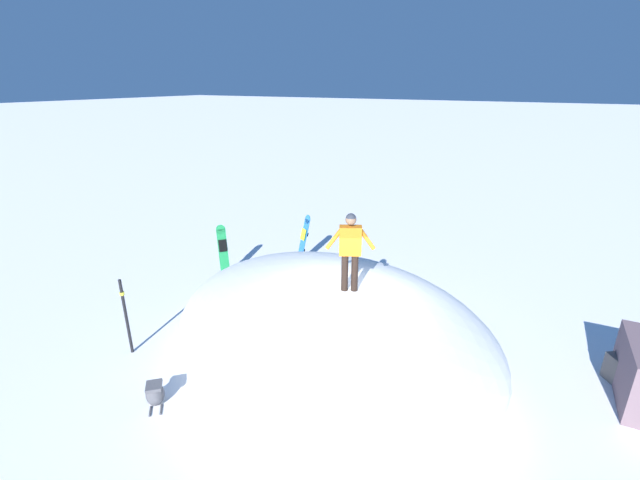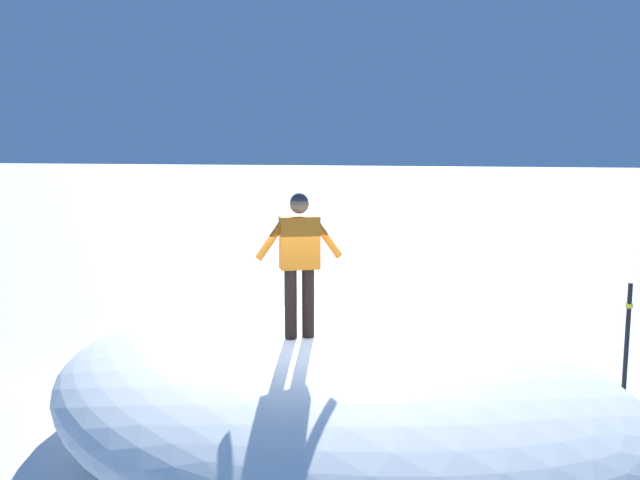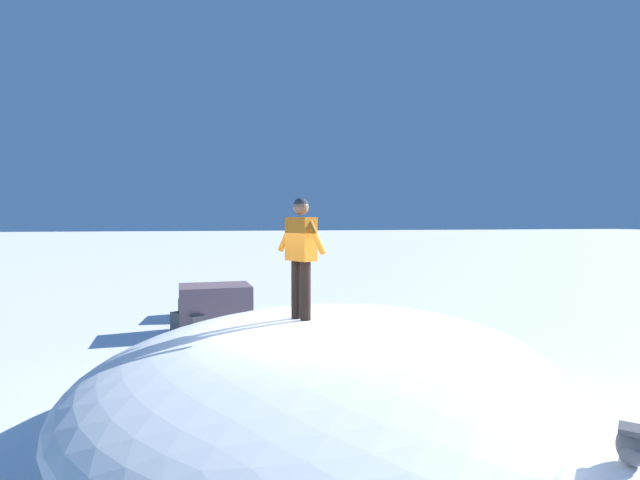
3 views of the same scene
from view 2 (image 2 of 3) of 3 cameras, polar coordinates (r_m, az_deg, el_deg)
The scene contains 5 objects.
ground at distance 8.22m, azimuth -1.35°, elevation -16.98°, with size 240.00×240.00×0.00m, color white.
snow_mound at distance 8.03m, azimuth 0.82°, elevation -12.45°, with size 7.46×5.90×1.33m, color white.
snowboarder_standing at distance 7.39m, azimuth -1.80°, elevation -1.10°, with size 0.53×0.92×1.64m.
backpack_near at distance 10.72m, azimuth 15.01°, elevation -9.97°, with size 0.53×0.53×0.42m.
trail_marker_pole at distance 9.89m, azimuth 24.92°, elevation -7.92°, with size 0.10×0.10×1.68m.
Camera 2 is at (7.14, 2.14, 3.46)m, focal length 37.16 mm.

